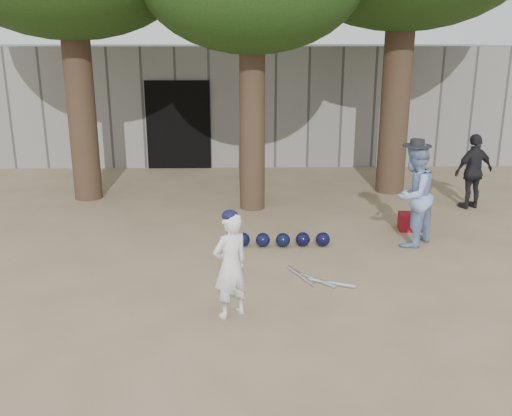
{
  "coord_description": "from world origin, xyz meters",
  "views": [
    {
      "loc": [
        0.43,
        -6.53,
        3.2
      ],
      "look_at": [
        0.6,
        1.0,
        0.95
      ],
      "focal_mm": 40.0,
      "sensor_mm": 36.0,
      "label": 1
    }
  ],
  "objects_px": {
    "spectator_blue": "(413,195)",
    "red_bag": "(411,222)",
    "spectator_dark": "(474,171)",
    "boy_player": "(231,265)"
  },
  "relations": [
    {
      "from": "red_bag",
      "to": "spectator_dark",
      "type": "bearing_deg",
      "value": 40.63
    },
    {
      "from": "spectator_blue",
      "to": "spectator_dark",
      "type": "bearing_deg",
      "value": -176.43
    },
    {
      "from": "spectator_blue",
      "to": "red_bag",
      "type": "distance_m",
      "value": 1.0
    },
    {
      "from": "boy_player",
      "to": "spectator_dark",
      "type": "height_order",
      "value": "spectator_dark"
    },
    {
      "from": "boy_player",
      "to": "spectator_dark",
      "type": "xyz_separation_m",
      "value": [
        4.6,
        4.42,
        0.09
      ]
    },
    {
      "from": "red_bag",
      "to": "spectator_blue",
      "type": "bearing_deg",
      "value": -107.55
    },
    {
      "from": "boy_player",
      "to": "red_bag",
      "type": "height_order",
      "value": "boy_player"
    },
    {
      "from": "spectator_dark",
      "to": "red_bag",
      "type": "distance_m",
      "value": 2.11
    },
    {
      "from": "spectator_blue",
      "to": "spectator_dark",
      "type": "height_order",
      "value": "spectator_blue"
    },
    {
      "from": "spectator_blue",
      "to": "spectator_dark",
      "type": "xyz_separation_m",
      "value": [
        1.77,
        2.04,
        -0.09
      ]
    }
  ]
}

